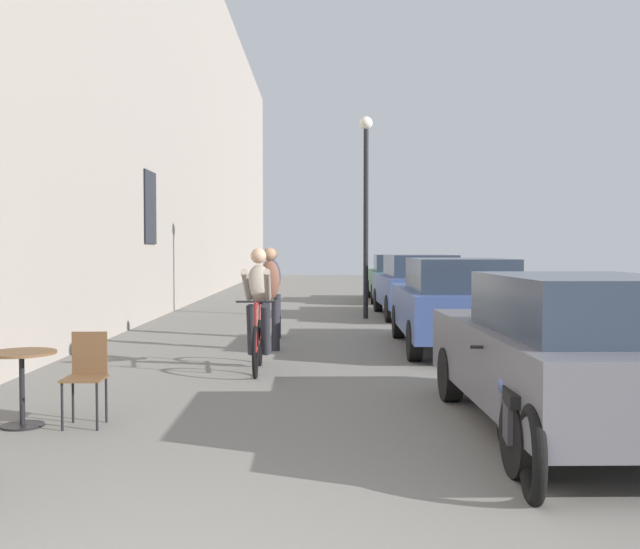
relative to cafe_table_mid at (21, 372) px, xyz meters
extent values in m
cube|color=gray|center=(-1.40, 10.21, 5.53)|extent=(0.50, 68.00, 12.11)
cube|color=black|center=(-1.13, 10.19, 2.15)|extent=(0.04, 1.10, 1.70)
cylinder|color=black|center=(0.00, 0.00, -0.51)|extent=(0.40, 0.40, 0.02)
cylinder|color=black|center=(0.00, 0.00, -0.16)|extent=(0.05, 0.05, 0.67)
cylinder|color=brown|center=(0.00, 0.00, 0.19)|extent=(0.64, 0.64, 0.02)
cylinder|color=black|center=(0.76, -0.16, -0.30)|extent=(0.02, 0.02, 0.45)
cylinder|color=black|center=(0.44, -0.17, -0.30)|extent=(0.02, 0.02, 0.45)
cylinder|color=black|center=(0.75, 0.17, -0.30)|extent=(0.02, 0.02, 0.45)
cylinder|color=black|center=(0.43, 0.16, -0.30)|extent=(0.02, 0.02, 0.45)
cube|color=brown|center=(0.60, 0.00, -0.06)|extent=(0.39, 0.39, 0.02)
cube|color=brown|center=(0.59, 0.18, 0.16)|extent=(0.34, 0.03, 0.42)
torus|color=black|center=(1.99, 2.67, -0.19)|extent=(0.07, 0.71, 0.71)
torus|color=black|center=(1.97, 3.72, -0.19)|extent=(0.07, 0.71, 0.71)
cylinder|color=maroon|center=(1.97, 3.63, 0.09)|extent=(0.04, 0.22, 0.58)
cylinder|color=maroon|center=(1.98, 3.13, 0.43)|extent=(0.06, 0.83, 0.14)
cylinder|color=maroon|center=(1.99, 2.69, 0.14)|extent=(0.04, 0.09, 0.67)
cylinder|color=maroon|center=(1.98, 3.22, -0.15)|extent=(0.06, 1.00, 0.12)
cylinder|color=black|center=(1.99, 2.72, 0.48)|extent=(0.52, 0.04, 0.03)
ellipsoid|color=black|center=(1.97, 3.54, 0.41)|extent=(0.12, 0.24, 0.06)
ellipsoid|color=#9E9384|center=(1.97, 3.46, 0.68)|extent=(0.35, 0.36, 0.59)
sphere|color=tan|center=(1.97, 3.42, 1.08)|extent=(0.22, 0.22, 0.22)
cylinder|color=#26262D|center=(2.07, 3.38, 0.03)|extent=(0.14, 0.40, 0.75)
cylinder|color=#26262D|center=(1.87, 3.38, 0.03)|extent=(0.14, 0.40, 0.75)
cylinder|color=#9E9384|center=(2.13, 3.07, 0.68)|extent=(0.12, 0.75, 0.48)
cylinder|color=#9E9384|center=(1.84, 3.06, 0.68)|extent=(0.09, 0.74, 0.48)
cylinder|color=#26262D|center=(2.11, 5.19, -0.10)|extent=(0.14, 0.14, 0.84)
cylinder|color=#26262D|center=(1.91, 5.20, -0.10)|extent=(0.14, 0.14, 0.84)
ellipsoid|color=brown|center=(2.01, 5.19, 0.66)|extent=(0.36, 0.26, 0.67)
sphere|color=#A57A5B|center=(2.01, 5.19, 1.09)|extent=(0.22, 0.22, 0.22)
cylinder|color=#26262D|center=(1.83, 6.91, -0.10)|extent=(0.14, 0.14, 0.84)
cylinder|color=#26262D|center=(2.03, 6.91, -0.10)|extent=(0.14, 0.14, 0.84)
ellipsoid|color=#2D3342|center=(1.93, 6.91, 0.65)|extent=(0.35, 0.25, 0.66)
sphere|color=brown|center=(1.93, 6.91, 1.08)|extent=(0.22, 0.22, 0.22)
cylinder|color=black|center=(3.96, 10.81, 1.78)|extent=(0.12, 0.12, 4.60)
sphere|color=silver|center=(3.96, 10.81, 4.22)|extent=(0.32, 0.32, 0.32)
cube|color=#595960|center=(5.11, -0.18, 0.11)|extent=(1.78, 4.16, 0.67)
cube|color=#283342|center=(5.11, -0.67, 0.70)|extent=(1.47, 2.26, 0.50)
cylinder|color=black|center=(4.30, 1.18, -0.22)|extent=(0.20, 0.60, 0.60)
cylinder|color=black|center=(5.86, 1.20, -0.22)|extent=(0.20, 0.60, 0.60)
cylinder|color=black|center=(4.35, -1.55, -0.22)|extent=(0.20, 0.60, 0.60)
cube|color=#384C84|center=(5.13, 5.49, 0.14)|extent=(1.89, 4.37, 0.71)
cube|color=#283342|center=(5.11, 4.97, 0.76)|extent=(1.56, 2.37, 0.52)
cylinder|color=black|center=(4.34, 6.93, -0.21)|extent=(0.21, 0.63, 0.63)
cylinder|color=black|center=(5.97, 6.90, -0.21)|extent=(0.21, 0.63, 0.63)
cylinder|color=black|center=(4.28, 4.07, -0.21)|extent=(0.21, 0.63, 0.63)
cylinder|color=black|center=(5.91, 4.04, -0.21)|extent=(0.21, 0.63, 0.63)
cube|color=#384C84|center=(5.27, 11.37, 0.15)|extent=(1.88, 4.39, 0.71)
cube|color=#283342|center=(5.27, 10.84, 0.77)|extent=(1.56, 2.38, 0.53)
cylinder|color=black|center=(4.42, 12.80, -0.21)|extent=(0.21, 0.63, 0.63)
cylinder|color=black|center=(6.06, 12.82, -0.21)|extent=(0.21, 0.63, 0.63)
cylinder|color=black|center=(4.47, 9.91, -0.21)|extent=(0.21, 0.63, 0.63)
cylinder|color=black|center=(6.11, 9.94, -0.21)|extent=(0.21, 0.63, 0.63)
cube|color=#23512D|center=(5.36, 16.74, 0.13)|extent=(1.91, 4.31, 0.69)
cube|color=#283342|center=(5.34, 16.23, 0.74)|extent=(1.56, 2.35, 0.51)
cylinder|color=black|center=(4.60, 18.17, -0.21)|extent=(0.22, 0.62, 0.61)
cylinder|color=black|center=(6.21, 18.12, -0.21)|extent=(0.22, 0.62, 0.61)
cylinder|color=black|center=(4.51, 15.36, -0.21)|extent=(0.22, 0.62, 0.61)
cylinder|color=black|center=(6.11, 15.31, -0.21)|extent=(0.22, 0.62, 0.61)
torus|color=black|center=(4.47, -0.57, -0.22)|extent=(0.17, 0.70, 0.69)
torus|color=black|center=(4.29, -2.01, -0.22)|extent=(0.18, 0.71, 0.70)
cube|color=#333338|center=(4.38, -1.29, -0.12)|extent=(0.33, 0.78, 0.28)
ellipsoid|color=#384C84|center=(4.39, -1.19, 0.10)|extent=(0.34, 0.55, 0.24)
cube|color=black|center=(4.34, -1.56, 0.08)|extent=(0.29, 0.47, 0.10)
cylinder|color=black|center=(4.45, -0.67, 0.33)|extent=(0.62, 0.11, 0.03)
camera|label=1|loc=(2.85, -6.90, 1.18)|focal=40.90mm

